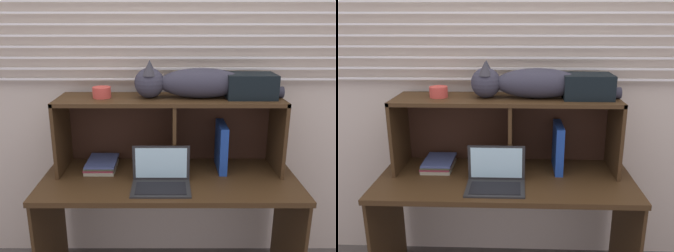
{
  "view_description": "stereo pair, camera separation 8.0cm",
  "coord_description": "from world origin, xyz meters",
  "views": [
    {
      "loc": [
        -0.01,
        -1.68,
        1.6
      ],
      "look_at": [
        0.0,
        0.33,
        0.99
      ],
      "focal_mm": 38.05,
      "sensor_mm": 36.0,
      "label": 1
    },
    {
      "loc": [
        0.07,
        -1.68,
        1.6
      ],
      "look_at": [
        0.0,
        0.33,
        0.99
      ],
      "focal_mm": 38.05,
      "sensor_mm": 36.0,
      "label": 2
    }
  ],
  "objects": [
    {
      "name": "back_panel_with_blinds",
      "position": [
        0.0,
        0.55,
        1.26
      ],
      "size": [
        4.4,
        0.08,
        2.5
      ],
      "color": "beige",
      "rests_on": "ground"
    },
    {
      "name": "desk",
      "position": [
        0.0,
        0.21,
        0.58
      ],
      "size": [
        1.47,
        0.61,
        0.72
      ],
      "color": "#3B2713",
      "rests_on": "ground"
    },
    {
      "name": "hutch_shelf_unit",
      "position": [
        0.0,
        0.37,
        1.02
      ],
      "size": [
        1.3,
        0.33,
        0.44
      ],
      "color": "#3B2713",
      "rests_on": "desk"
    },
    {
      "name": "cat",
      "position": [
        0.12,
        0.33,
        1.25
      ],
      "size": [
        0.86,
        0.19,
        0.21
      ],
      "color": "#2F2F3A",
      "rests_on": "hutch_shelf_unit"
    },
    {
      "name": "laptop",
      "position": [
        -0.05,
        0.09,
        0.76
      ],
      "size": [
        0.32,
        0.21,
        0.21
      ],
      "color": "#242424",
      "rests_on": "desk"
    },
    {
      "name": "binder_upright",
      "position": [
        0.31,
        0.33,
        0.86
      ],
      "size": [
        0.05,
        0.24,
        0.29
      ],
      "primitive_type": "cube",
      "color": "navy",
      "rests_on": "desk"
    },
    {
      "name": "book_stack",
      "position": [
        -0.41,
        0.33,
        0.74
      ],
      "size": [
        0.19,
        0.24,
        0.06
      ],
      "color": "gray",
      "rests_on": "desk"
    },
    {
      "name": "small_basket",
      "position": [
        -0.39,
        0.33,
        1.19
      ],
      "size": [
        0.11,
        0.11,
        0.06
      ],
      "primitive_type": "cylinder",
      "color": "#C44237",
      "rests_on": "hutch_shelf_unit"
    },
    {
      "name": "storage_box",
      "position": [
        0.46,
        0.33,
        1.23
      ],
      "size": [
        0.28,
        0.2,
        0.14
      ],
      "primitive_type": "cube",
      "color": "black",
      "rests_on": "hutch_shelf_unit"
    }
  ]
}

